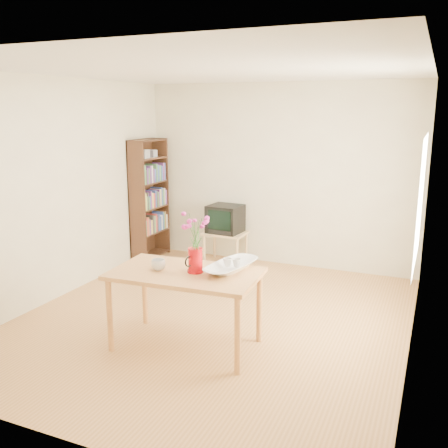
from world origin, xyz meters
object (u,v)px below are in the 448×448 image
at_px(mug, 158,265).
at_px(bowl, 231,249).
at_px(television, 226,218).
at_px(pitcher, 195,261).
at_px(table, 185,280).

relative_size(mug, bowl, 0.30).
xyz_separation_m(mug, television, (-0.47, 2.71, -0.14)).
distance_m(pitcher, mug, 0.36).
xyz_separation_m(table, bowl, (0.38, 0.21, 0.29)).
height_order(bowl, television, bowl).
height_order(pitcher, television, pitcher).
bearing_deg(bowl, table, -150.82).
bearing_deg(mug, television, -101.01).
xyz_separation_m(table, mug, (-0.25, -0.06, 0.14)).
xyz_separation_m(pitcher, bowl, (0.28, 0.18, 0.10)).
bearing_deg(table, mug, -170.14).
distance_m(mug, bowl, 0.70).
bearing_deg(television, mug, -75.72).
bearing_deg(pitcher, bowl, 51.40).
xyz_separation_m(pitcher, mug, (-0.35, -0.09, -0.05)).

